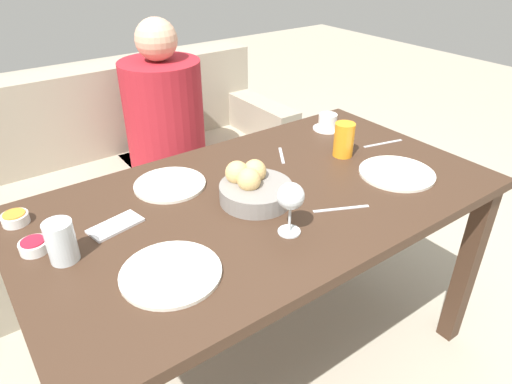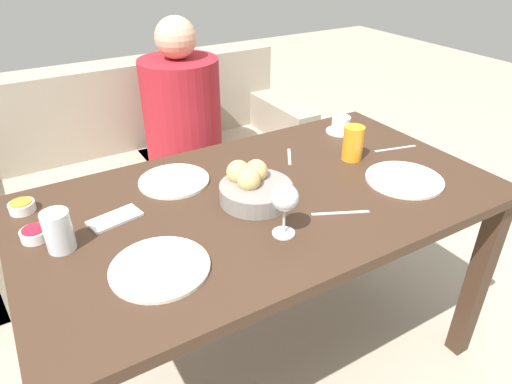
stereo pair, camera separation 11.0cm
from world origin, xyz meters
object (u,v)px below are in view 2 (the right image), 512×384
Objects in this scene: couch at (139,178)px; plate_near_left at (160,268)px; plate_far_center at (174,181)px; knife_silver at (341,213)px; bread_basket at (253,187)px; coffee_cup at (341,125)px; water_tumbler at (58,231)px; jam_bowl_berry at (35,234)px; seated_person at (186,152)px; jam_bowl_honey at (22,207)px; plate_near_right at (404,179)px; juice_glass at (353,143)px; spoon_coffee at (289,157)px; cell_phone at (115,218)px; wine_glass at (285,199)px; fork_silver at (395,149)px.

couch is 7.07× the size of plate_near_left.
knife_silver is (0.35, -0.43, -0.00)m from plate_far_center.
bread_basket is 1.91× the size of coffee_cup.
jam_bowl_berry is at bearing 123.48° from water_tumbler.
seated_person reaches higher than plate_near_left.
jam_bowl_honey is at bearing 179.20° from coffee_cup.
seated_person is 4.48× the size of plate_near_right.
juice_glass is 0.23m from spoon_coffee.
jam_bowl_berry reaches higher than knife_silver.
wine_glass is at bearing -39.03° from cell_phone.
knife_silver is at bearing -27.85° from cell_phone.
wine_glass is at bearing -39.26° from jam_bowl_honey.
plate_near_left is at bearing -115.09° from seated_person.
jam_bowl_honey reaches higher than fork_silver.
fork_silver is at bearing 50.83° from plate_near_right.
cell_phone is at bearing 22.42° from water_tumbler.
fork_silver and knife_silver have the same top height.
spoon_coffee is (0.83, 0.15, -0.06)m from water_tumbler.
couch is at bearing 100.27° from knife_silver.
plate_near_right is at bearing -10.65° from water_tumbler.
wine_glass is 1.34× the size of spoon_coffee.
bread_basket is 1.40× the size of cell_phone.
knife_silver and spoon_coffee have the same top height.
knife_silver is (0.81, -0.50, -0.01)m from jam_bowl_honey.
plate_far_center is (-0.12, -0.89, 0.44)m from couch.
seated_person is 5.07× the size of bread_basket.
spoon_coffee is at bearing -5.13° from plate_far_center.
plate_far_center is 1.43× the size of knife_silver.
water_tumbler is 1.17m from coffee_cup.
bread_basket reaches higher than jam_bowl_honey.
seated_person is 1.28m from plate_near_left.
jam_bowl_honey is at bearing 158.18° from plate_near_right.
plate_near_left is 0.98× the size of plate_near_right.
plate_far_center is 3.13× the size of jam_bowl_berry.
jam_bowl_berry is (-1.20, -0.15, -0.01)m from coffee_cup.
plate_near_left is 2.23× the size of water_tumbler.
plate_near_right is (0.34, -1.12, 0.28)m from seated_person.
spoon_coffee is (-0.31, -0.09, -0.03)m from coffee_cup.
water_tumbler is 1.50× the size of jam_bowl_honey.
water_tumbler is 0.65× the size of fork_silver.
wine_glass reaches higher than coffee_cup.
fork_silver is (0.08, -0.24, -0.03)m from coffee_cup.
wine_glass is at bearing -96.44° from bread_basket.
jam_bowl_berry is (-0.45, -0.10, 0.01)m from plate_far_center.
spoon_coffee is (0.32, -0.93, 0.44)m from couch.
wine_glass reaches higher than juice_glass.
plate_near_left is 1.05m from coffee_cup.
plate_near_right is at bearing -66.55° from couch.
jam_bowl_honey is (-0.01, 0.17, 0.00)m from jam_bowl_berry.
plate_near_left is 0.86m from juice_glass.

